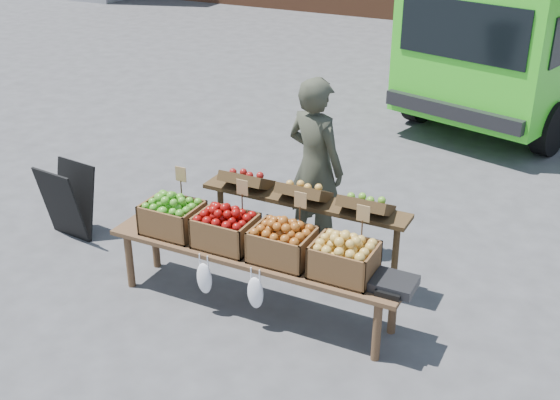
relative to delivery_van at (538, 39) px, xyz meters
The scene contains 11 objects.
ground 7.48m from the delivery_van, 106.45° to the right, with size 80.00×80.00×0.00m, color #454547.
delivery_van is the anchor object (origin of this frame).
vendor 5.72m from the delivery_van, 102.43° to the right, with size 0.66×0.43×1.80m, color #35382B.
chalkboard_sign 7.47m from the delivery_van, 119.13° to the right, with size 0.53×0.29×0.80m, color black, non-canonical shape.
back_table 6.22m from the delivery_van, 100.34° to the right, with size 2.10×0.44×1.04m, color #3D2C17, non-canonical shape.
display_bench 6.97m from the delivery_van, 100.37° to the right, with size 2.70×0.56×0.57m, color #503722, non-canonical shape.
crate_golden_apples 7.13m from the delivery_van, 106.92° to the right, with size 0.50×0.40×0.28m, color #2C900F, non-canonical shape.
crate_russet_pears 6.99m from the delivery_van, 102.59° to the right, with size 0.50×0.40×0.28m, color #780507, non-canonical shape.
crate_red_apples 6.89m from the delivery_van, 98.12° to the right, with size 0.50×0.40×0.28m, color #A24810, non-canonical shape.
crate_green_apples 6.84m from the delivery_van, 93.54° to the right, with size 0.50×0.40×0.28m, color gold, non-canonical shape.
weighing_scale 6.83m from the delivery_van, 89.97° to the right, with size 0.34×0.30×0.08m, color black.
Camera 1 is at (3.39, -4.27, 3.57)m, focal length 45.00 mm.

